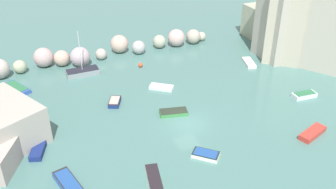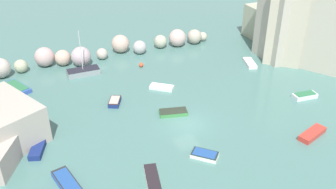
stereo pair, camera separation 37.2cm
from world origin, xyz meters
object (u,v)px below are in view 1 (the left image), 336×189
(moored_boat_1, at_px, (174,112))
(moored_boat_5, at_px, (304,95))
(moored_boat_8, at_px, (69,184))
(moored_boat_9, at_px, (312,133))
(moored_boat_3, at_px, (249,63))
(moored_boat_4, at_px, (115,102))
(moored_boat_2, at_px, (161,87))
(moored_boat_7, at_px, (206,154))
(channel_buoy, at_px, (140,65))
(moored_boat_6, at_px, (38,150))
(moored_boat_0, at_px, (83,72))
(moored_boat_10, at_px, (17,88))
(moored_boat_11, at_px, (154,179))

(moored_boat_1, distance_m, moored_boat_5, 16.32)
(moored_boat_8, relative_size, moored_boat_9, 1.15)
(moored_boat_1, bearing_deg, moored_boat_3, -139.55)
(moored_boat_4, height_order, moored_boat_9, moored_boat_9)
(moored_boat_1, distance_m, moored_boat_2, 6.10)
(moored_boat_3, height_order, moored_boat_7, moored_boat_7)
(moored_boat_2, relative_size, moored_boat_4, 1.22)
(moored_boat_7, xyz_separation_m, moored_boat_8, (-12.63, 1.27, 0.09))
(channel_buoy, height_order, moored_boat_2, channel_buoy)
(moored_boat_6, bearing_deg, moored_boat_5, -74.35)
(moored_boat_9, bearing_deg, channel_buoy, -82.82)
(moored_boat_1, xyz_separation_m, moored_boat_5, (16.02, -3.11, 0.06))
(moored_boat_0, xyz_separation_m, moored_boat_4, (1.62, -9.10, -0.14))
(channel_buoy, distance_m, moored_boat_7, 21.02)
(moored_boat_3, distance_m, moored_boat_4, 20.91)
(moored_boat_10, bearing_deg, moored_boat_0, -109.53)
(channel_buoy, distance_m, moored_boat_1, 13.03)
(moored_boat_0, relative_size, moored_boat_1, 1.84)
(channel_buoy, xyz_separation_m, moored_boat_7, (-1.38, -20.98, -0.07))
(moored_boat_9, bearing_deg, moored_boat_7, -24.99)
(channel_buoy, height_order, moored_boat_5, channel_buoy)
(moored_boat_10, bearing_deg, moored_boat_2, -138.22)
(moored_boat_2, bearing_deg, moored_boat_7, -56.52)
(moored_boat_8, bearing_deg, moored_boat_3, 104.31)
(moored_boat_2, distance_m, moored_boat_7, 14.06)
(moored_boat_6, height_order, moored_boat_9, moored_boat_9)
(moored_boat_1, relative_size, moored_boat_11, 0.93)
(moored_boat_5, height_order, moored_boat_9, moored_boat_5)
(moored_boat_7, height_order, moored_boat_10, moored_boat_10)
(moored_boat_6, xyz_separation_m, moored_boat_7, (14.35, -7.31, -0.04))
(moored_boat_5, bearing_deg, moored_boat_10, 158.46)
(moored_boat_5, relative_size, moored_boat_11, 0.84)
(moored_boat_4, bearing_deg, moored_boat_0, 37.04)
(moored_boat_0, bearing_deg, moored_boat_10, -173.80)
(moored_boat_3, relative_size, moored_boat_4, 1.35)
(moored_boat_3, distance_m, moored_boat_9, 17.48)
(moored_boat_0, relative_size, moored_boat_2, 2.00)
(channel_buoy, relative_size, moored_boat_5, 0.21)
(moored_boat_6, xyz_separation_m, moored_boat_11, (8.55, -8.48, 0.04))
(moored_boat_9, height_order, moored_boat_11, moored_boat_11)
(moored_boat_2, distance_m, moored_boat_5, 17.44)
(moored_boat_0, height_order, moored_boat_9, moored_boat_0)
(moored_boat_5, relative_size, moored_boat_10, 0.68)
(moored_boat_0, relative_size, moored_boat_8, 1.44)
(moored_boat_4, height_order, moored_boat_8, moored_boat_8)
(moored_boat_1, bearing_deg, moored_boat_6, 17.31)
(moored_boat_3, height_order, moored_boat_4, moored_boat_4)
(moored_boat_8, bearing_deg, moored_boat_11, 58.21)
(channel_buoy, relative_size, moored_boat_1, 0.19)
(moored_boat_3, bearing_deg, moored_boat_8, 134.57)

